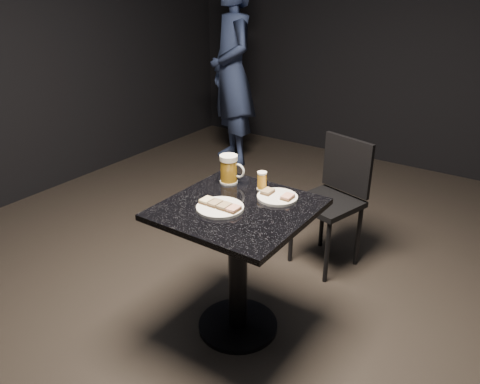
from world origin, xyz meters
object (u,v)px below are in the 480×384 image
at_px(patron, 232,73).
at_px(chair, 334,194).
at_px(plate_small, 277,197).
at_px(table, 238,249).
at_px(plate_large, 220,208).
at_px(beer_tumbler, 262,181).
at_px(beer_mug, 229,169).

distance_m(patron, chair, 2.08).
xyz_separation_m(plate_small, table, (-0.11, -0.19, -0.25)).
bearing_deg(table, patron, 125.99).
bearing_deg(patron, table, -18.64).
height_order(plate_large, table, plate_large).
bearing_deg(plate_small, plate_large, -122.88).
height_order(patron, chair, patron).
xyz_separation_m(patron, beer_tumbler, (1.52, -1.86, -0.12)).
relative_size(beer_tumbler, chair, 0.11).
bearing_deg(beer_mug, plate_large, -62.44).
height_order(beer_mug, beer_tumbler, beer_mug).
bearing_deg(plate_large, table, 52.79).
height_order(plate_small, table, plate_small).
distance_m(beer_mug, beer_tumbler, 0.20).
relative_size(plate_large, beer_mug, 1.47).
relative_size(plate_small, chair, 0.24).
xyz_separation_m(patron, chair, (1.65, -1.19, -0.42)).
distance_m(table, beer_tumbler, 0.38).
xyz_separation_m(plate_large, beer_mug, (-0.15, 0.29, 0.07)).
distance_m(patron, table, 2.64).
relative_size(plate_small, beer_mug, 1.31).
distance_m(plate_large, table, 0.26).
distance_m(patron, beer_mug, 2.31).
relative_size(beer_mug, chair, 0.19).
xyz_separation_m(patron, beer_mug, (1.33, -1.89, -0.09)).
bearing_deg(plate_small, beer_tumbler, 157.54).
height_order(table, beer_tumbler, beer_tumbler).
height_order(patron, beer_mug, patron).
bearing_deg(table, beer_mug, 133.55).
bearing_deg(beer_mug, table, -46.45).
height_order(plate_large, plate_small, same).
distance_m(plate_small, patron, 2.53).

